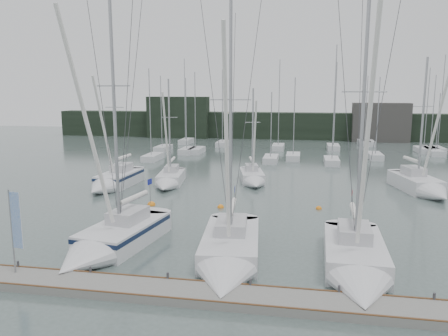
{
  "coord_description": "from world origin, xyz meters",
  "views": [
    {
      "loc": [
        4.18,
        -22.97,
        9.35
      ],
      "look_at": [
        -0.89,
        5.0,
        4.24
      ],
      "focal_mm": 35.0,
      "sensor_mm": 36.0,
      "label": 1
    }
  ],
  "objects_px": {
    "buoy_a": "(221,208)",
    "buoy_b": "(319,209)",
    "sailboat_mid_a": "(113,182)",
    "sailboat_mid_b": "(169,181)",
    "sailboat_near_left": "(108,243)",
    "sailboat_mid_c": "(253,179)",
    "sailboat_near_right": "(357,267)",
    "dock_banner": "(15,225)",
    "sailboat_near_center": "(228,258)",
    "sailboat_mid_e": "(424,187)",
    "buoy_c": "(151,205)"
  },
  "relations": [
    {
      "from": "sailboat_near_left",
      "to": "sailboat_mid_c",
      "type": "distance_m",
      "value": 21.18
    },
    {
      "from": "sailboat_mid_c",
      "to": "buoy_b",
      "type": "height_order",
      "value": "sailboat_mid_c"
    },
    {
      "from": "sailboat_near_center",
      "to": "sailboat_mid_e",
      "type": "relative_size",
      "value": 1.15
    },
    {
      "from": "buoy_b",
      "to": "sailboat_mid_c",
      "type": "bearing_deg",
      "value": 126.82
    },
    {
      "from": "sailboat_near_right",
      "to": "sailboat_mid_b",
      "type": "height_order",
      "value": "sailboat_near_right"
    },
    {
      "from": "sailboat_mid_a",
      "to": "sailboat_near_center",
      "type": "bearing_deg",
      "value": -47.42
    },
    {
      "from": "sailboat_near_right",
      "to": "sailboat_mid_a",
      "type": "bearing_deg",
      "value": 142.67
    },
    {
      "from": "sailboat_near_left",
      "to": "dock_banner",
      "type": "distance_m",
      "value": 5.5
    },
    {
      "from": "buoy_c",
      "to": "sailboat_near_center",
      "type": "bearing_deg",
      "value": -54.01
    },
    {
      "from": "buoy_c",
      "to": "dock_banner",
      "type": "bearing_deg",
      "value": -96.1
    },
    {
      "from": "sailboat_near_center",
      "to": "sailboat_mid_c",
      "type": "relative_size",
      "value": 1.48
    },
    {
      "from": "buoy_a",
      "to": "buoy_b",
      "type": "bearing_deg",
      "value": 7.61
    },
    {
      "from": "sailboat_mid_c",
      "to": "sailboat_near_left",
      "type": "bearing_deg",
      "value": -119.13
    },
    {
      "from": "sailboat_mid_b",
      "to": "sailboat_mid_e",
      "type": "xyz_separation_m",
      "value": [
        23.78,
        0.94,
        0.11
      ]
    },
    {
      "from": "sailboat_near_left",
      "to": "sailboat_mid_e",
      "type": "bearing_deg",
      "value": 49.78
    },
    {
      "from": "sailboat_near_left",
      "to": "sailboat_mid_a",
      "type": "xyz_separation_m",
      "value": [
        -6.94,
        15.99,
        0.01
      ]
    },
    {
      "from": "sailboat_mid_c",
      "to": "dock_banner",
      "type": "relative_size",
      "value": 2.41
    },
    {
      "from": "sailboat_mid_b",
      "to": "sailboat_mid_c",
      "type": "distance_m",
      "value": 8.39
    },
    {
      "from": "sailboat_mid_e",
      "to": "buoy_c",
      "type": "relative_size",
      "value": 19.65
    },
    {
      "from": "sailboat_near_right",
      "to": "buoy_a",
      "type": "bearing_deg",
      "value": 129.68
    },
    {
      "from": "sailboat_mid_a",
      "to": "dock_banner",
      "type": "xyz_separation_m",
      "value": [
        4.19,
        -20.19,
        2.24
      ]
    },
    {
      "from": "sailboat_near_left",
      "to": "sailboat_near_right",
      "type": "relative_size",
      "value": 1.03
    },
    {
      "from": "sailboat_mid_b",
      "to": "sailboat_mid_e",
      "type": "distance_m",
      "value": 23.8
    },
    {
      "from": "sailboat_near_right",
      "to": "sailboat_mid_b",
      "type": "distance_m",
      "value": 24.56
    },
    {
      "from": "sailboat_near_center",
      "to": "sailboat_mid_b",
      "type": "relative_size",
      "value": 1.35
    },
    {
      "from": "sailboat_mid_b",
      "to": "buoy_c",
      "type": "xyz_separation_m",
      "value": [
        0.77,
        -7.25,
        -0.52
      ]
    },
    {
      "from": "sailboat_near_center",
      "to": "buoy_c",
      "type": "bearing_deg",
      "value": 120.51
    },
    {
      "from": "sailboat_mid_a",
      "to": "sailboat_mid_b",
      "type": "distance_m",
      "value": 5.37
    },
    {
      "from": "sailboat_near_left",
      "to": "buoy_c",
      "type": "relative_size",
      "value": 24.21
    },
    {
      "from": "sailboat_mid_e",
      "to": "dock_banner",
      "type": "xyz_separation_m",
      "value": [
        -24.6,
        -23.05,
        2.26
      ]
    },
    {
      "from": "sailboat_near_center",
      "to": "sailboat_near_right",
      "type": "xyz_separation_m",
      "value": [
        6.59,
        -0.1,
        0.04
      ]
    },
    {
      "from": "sailboat_mid_b",
      "to": "sailboat_mid_a",
      "type": "bearing_deg",
      "value": -167.11
    },
    {
      "from": "sailboat_near_center",
      "to": "buoy_a",
      "type": "relative_size",
      "value": 28.19
    },
    {
      "from": "dock_banner",
      "to": "sailboat_near_left",
      "type": "bearing_deg",
      "value": 64.92
    },
    {
      "from": "sailboat_near_right",
      "to": "buoy_a",
      "type": "relative_size",
      "value": 29.37
    },
    {
      "from": "sailboat_mid_a",
      "to": "buoy_c",
      "type": "height_order",
      "value": "sailboat_mid_a"
    },
    {
      "from": "buoy_a",
      "to": "sailboat_mid_b",
      "type": "bearing_deg",
      "value": 133.04
    },
    {
      "from": "sailboat_near_left",
      "to": "sailboat_near_right",
      "type": "bearing_deg",
      "value": 5.01
    },
    {
      "from": "sailboat_near_left",
      "to": "sailboat_mid_a",
      "type": "relative_size",
      "value": 1.26
    },
    {
      "from": "buoy_b",
      "to": "dock_banner",
      "type": "bearing_deg",
      "value": -132.97
    },
    {
      "from": "sailboat_near_left",
      "to": "buoy_c",
      "type": "xyz_separation_m",
      "value": [
        -1.17,
        10.66,
        -0.65
      ]
    },
    {
      "from": "sailboat_near_right",
      "to": "buoy_a",
      "type": "xyz_separation_m",
      "value": [
        -9.22,
        11.91,
        -0.59
      ]
    },
    {
      "from": "buoy_b",
      "to": "buoy_c",
      "type": "distance_m",
      "value": 13.56
    },
    {
      "from": "sailboat_mid_a",
      "to": "buoy_b",
      "type": "relative_size",
      "value": 26.62
    },
    {
      "from": "buoy_b",
      "to": "buoy_c",
      "type": "relative_size",
      "value": 0.72
    },
    {
      "from": "sailboat_near_left",
      "to": "dock_banner",
      "type": "bearing_deg",
      "value": -114.27
    },
    {
      "from": "sailboat_near_left",
      "to": "buoy_a",
      "type": "height_order",
      "value": "sailboat_near_left"
    },
    {
      "from": "sailboat_mid_b",
      "to": "buoy_c",
      "type": "relative_size",
      "value": 16.66
    },
    {
      "from": "sailboat_near_right",
      "to": "dock_banner",
      "type": "bearing_deg",
      "value": -166.97
    },
    {
      "from": "sailboat_near_left",
      "to": "buoy_b",
      "type": "distance_m",
      "value": 17.21
    }
  ]
}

